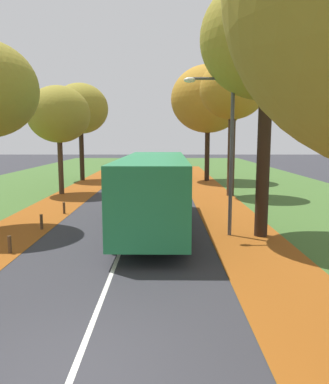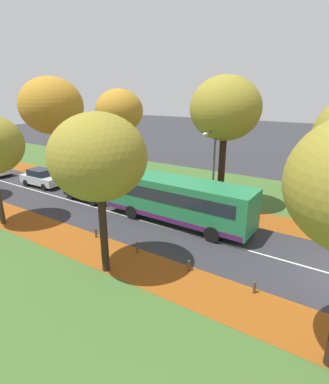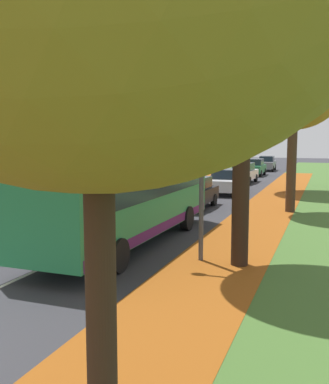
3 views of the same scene
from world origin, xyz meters
name	(u,v)px [view 1 (image 1 of 3)]	position (x,y,z in m)	size (l,w,h in m)	color
ground_plane	(72,374)	(0.00, 0.00, 0.00)	(160.00, 160.00, 0.00)	#2D2D33
grass_verge_left	(10,193)	(-9.20, 20.00, 0.00)	(12.00, 90.00, 0.01)	#3D6028
leaf_litter_left	(50,209)	(-4.60, 14.00, 0.01)	(2.80, 60.00, 0.00)	#8C4714
grass_verge_right	(276,193)	(9.20, 20.00, 0.00)	(12.00, 90.00, 0.01)	#3D6028
leaf_litter_right	(223,209)	(4.60, 14.00, 0.01)	(2.80, 60.00, 0.00)	#8C4714
road_centre_line	(143,193)	(0.00, 20.00, 0.00)	(0.12, 80.00, 0.01)	silver
tree_left_mid	(59,115)	(-5.47, 19.47, 5.26)	(4.11, 4.11, 7.13)	#422D1E
tree_left_far	(80,109)	(-5.86, 27.71, 6.25)	(4.82, 4.82, 8.45)	black
tree_right_near	(268,39)	(5.18, 8.53, 7.24)	(4.89, 4.89, 9.50)	black
tree_right_mid	(233,90)	(5.78, 18.71, 6.72)	(4.19, 4.19, 8.68)	#422D1E
tree_right_far	(208,99)	(5.21, 27.29, 7.03)	(6.36, 6.36, 9.91)	black
bollard_third	(10,245)	(-3.59, 6.33, 0.29)	(0.12, 0.12, 0.59)	#4C3823
bollard_fourth	(41,222)	(-3.60, 9.54, 0.32)	(0.12, 0.12, 0.63)	#4C3823
bollard_fifth	(64,208)	(-3.52, 12.76, 0.29)	(0.12, 0.12, 0.58)	#4C3823
streetlamp_right	(223,138)	(3.67, 8.63, 3.74)	(1.89, 0.28, 6.00)	#47474C
bus	(154,188)	(1.06, 9.87, 1.70)	(2.77, 10.43, 2.98)	#237A47
car_black_lead	(156,184)	(0.93, 18.15, 0.81)	(1.85, 4.24, 1.62)	black
car_silver_following	(161,175)	(1.18, 24.60, 0.81)	(1.88, 4.25, 1.62)	#B7BABF
car_white_third_in_line	(160,167)	(0.99, 32.24, 0.81)	(1.93, 4.27, 1.62)	silver
car_green_fourth_in_line	(159,163)	(0.77, 39.56, 0.81)	(1.81, 4.22, 1.62)	#1E6038
car_grey_trailing	(161,159)	(1.03, 46.56, 0.81)	(1.87, 4.24, 1.62)	slate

